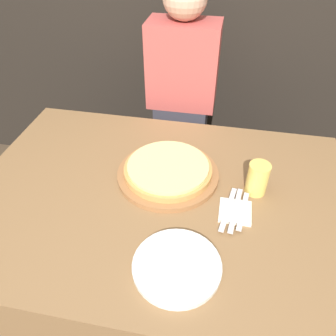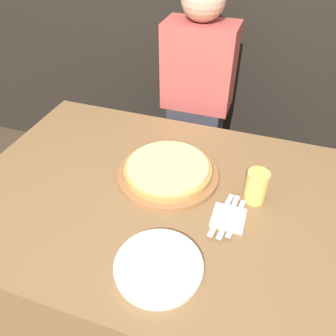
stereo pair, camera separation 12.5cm
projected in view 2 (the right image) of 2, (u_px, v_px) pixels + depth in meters
The scene contains 10 objects.
ground_plane at pixel (159, 296), 1.69m from camera, with size 12.00×12.00×0.00m, color #473828.
dining_table at pixel (158, 253), 1.45m from camera, with size 1.41×1.00×0.75m.
pizza_on_board at pixel (168, 171), 1.26m from camera, with size 0.39×0.39×0.06m.
beer_glass at pixel (256, 185), 1.14m from camera, with size 0.08×0.08×0.12m.
dinner_plate at pixel (159, 266), 0.96m from camera, with size 0.26×0.26×0.02m.
napkin_stack at pixel (228, 218), 1.11m from camera, with size 0.11×0.11×0.01m.
fork at pixel (221, 214), 1.11m from camera, with size 0.05×0.21×0.00m.
dinner_knife at pixel (229, 216), 1.10m from camera, with size 0.04×0.21×0.00m.
spoon at pixel (236, 218), 1.10m from camera, with size 0.04×0.18×0.00m.
diner_person at pixel (196, 113), 1.79m from camera, with size 0.35×0.20×1.35m.
Camera 2 is at (0.32, -0.80, 1.60)m, focal length 35.00 mm.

